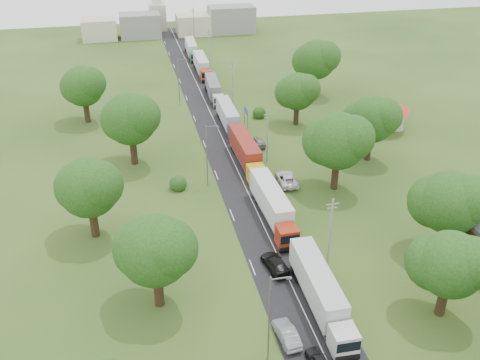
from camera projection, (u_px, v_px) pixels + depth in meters
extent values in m
plane|color=#254517|center=(268.00, 236.00, 69.81)|extent=(260.00, 260.00, 0.00)
cube|color=black|center=(236.00, 167.00, 86.91)|extent=(8.00, 200.00, 0.04)
cylinder|color=slate|center=(248.00, 121.00, 98.74)|extent=(0.12, 0.12, 4.00)
cylinder|color=slate|center=(245.00, 116.00, 100.80)|extent=(0.12, 0.12, 4.00)
cube|color=#163698|center=(246.00, 111.00, 99.00)|extent=(0.06, 3.00, 1.00)
cube|color=silver|center=(246.00, 111.00, 99.00)|extent=(0.07, 3.10, 0.06)
cylinder|color=gray|center=(330.00, 232.00, 62.70)|extent=(0.24, 0.24, 9.00)
cube|color=gray|center=(333.00, 204.00, 60.87)|extent=(1.60, 0.10, 0.10)
cube|color=gray|center=(332.00, 208.00, 61.11)|extent=(1.20, 0.10, 0.10)
cylinder|color=gray|center=(268.00, 136.00, 86.65)|extent=(0.24, 0.24, 9.00)
cube|color=gray|center=(268.00, 115.00, 84.82)|extent=(1.60, 0.10, 0.10)
cube|color=gray|center=(268.00, 117.00, 85.06)|extent=(1.20, 0.10, 0.10)
cylinder|color=gray|center=(232.00, 82.00, 110.60)|extent=(0.24, 0.24, 9.00)
cube|color=gray|center=(232.00, 64.00, 108.77)|extent=(1.60, 0.10, 0.10)
cube|color=gray|center=(232.00, 67.00, 109.01)|extent=(1.20, 0.10, 0.10)
cylinder|color=gray|center=(209.00, 48.00, 134.55)|extent=(0.24, 0.24, 9.00)
cube|color=gray|center=(209.00, 32.00, 132.72)|extent=(1.60, 0.10, 0.10)
cube|color=gray|center=(209.00, 34.00, 132.96)|extent=(1.20, 0.10, 0.10)
cylinder|color=gray|center=(194.00, 23.00, 158.50)|extent=(0.24, 0.24, 9.00)
cube|color=gray|center=(193.00, 10.00, 156.66)|extent=(1.60, 0.10, 0.10)
cube|color=gray|center=(193.00, 12.00, 156.91)|extent=(1.20, 0.10, 0.10)
cylinder|color=slate|center=(269.00, 320.00, 49.24)|extent=(0.16, 0.16, 10.00)
cube|color=slate|center=(280.00, 278.00, 47.15)|extent=(1.80, 0.10, 0.10)
cube|color=slate|center=(289.00, 278.00, 47.37)|extent=(0.50, 0.22, 0.15)
cylinder|color=slate|center=(207.00, 156.00, 79.18)|extent=(0.16, 0.16, 10.00)
cube|color=slate|center=(212.00, 126.00, 77.09)|extent=(1.80, 0.10, 0.10)
cube|color=slate|center=(217.00, 127.00, 77.31)|extent=(0.50, 0.22, 0.15)
cylinder|color=slate|center=(179.00, 82.00, 109.11)|extent=(0.16, 0.16, 10.00)
cube|color=slate|center=(182.00, 59.00, 107.02)|extent=(1.80, 0.10, 0.10)
cube|color=slate|center=(186.00, 60.00, 107.25)|extent=(0.50, 0.22, 0.15)
cylinder|color=#382616|center=(442.00, 300.00, 56.15)|extent=(1.04, 1.04, 3.85)
sphere|color=#183E11|center=(451.00, 264.00, 53.90)|extent=(7.00, 7.00, 7.00)
sphere|color=#183E11|center=(469.00, 263.00, 52.92)|extent=(5.50, 5.50, 5.50)
sphere|color=#183E11|center=(434.00, 262.00, 55.02)|extent=(6.00, 6.00, 6.00)
cylinder|color=#382616|center=(442.00, 238.00, 65.77)|extent=(1.08, 1.08, 4.20)
sphere|color=#183E11|center=(450.00, 202.00, 63.30)|extent=(7.70, 7.70, 7.70)
sphere|color=#183E11|center=(467.00, 200.00, 62.22)|extent=(6.05, 6.05, 6.05)
sphere|color=#183E11|center=(435.00, 201.00, 64.53)|extent=(6.60, 6.60, 6.60)
cylinder|color=#382616|center=(335.00, 175.00, 79.74)|extent=(1.12, 1.12, 4.55)
sphere|color=#183E11|center=(338.00, 141.00, 77.06)|extent=(8.40, 8.40, 8.40)
sphere|color=#183E11|center=(352.00, 138.00, 75.88)|extent=(6.60, 6.60, 6.60)
sphere|color=#183E11|center=(326.00, 141.00, 78.40)|extent=(7.20, 7.20, 7.20)
cylinder|color=#382616|center=(368.00, 148.00, 88.39)|extent=(1.08, 1.08, 4.20)
sphere|color=#183E11|center=(372.00, 119.00, 85.92)|extent=(7.70, 7.70, 7.70)
sphere|color=#183E11|center=(384.00, 116.00, 84.84)|extent=(6.05, 6.05, 6.05)
sphere|color=#183E11|center=(362.00, 120.00, 87.15)|extent=(6.60, 6.60, 6.60)
cylinder|color=#382616|center=(296.00, 115.00, 101.68)|extent=(1.04, 1.04, 3.85)
sphere|color=#183E11|center=(298.00, 91.00, 99.42)|extent=(7.00, 7.00, 7.00)
sphere|color=#183E11|center=(306.00, 89.00, 98.45)|extent=(5.50, 5.50, 5.50)
sphere|color=#183E11|center=(290.00, 92.00, 100.54)|extent=(6.00, 6.00, 6.00)
cylinder|color=#382616|center=(315.00, 85.00, 116.05)|extent=(1.12, 1.12, 4.55)
sphere|color=#183E11|center=(316.00, 60.00, 113.37)|extent=(8.40, 8.40, 8.40)
sphere|color=#183E11|center=(325.00, 57.00, 112.19)|extent=(6.60, 6.60, 6.60)
sphere|color=#183E11|center=(309.00, 61.00, 114.71)|extent=(7.20, 7.20, 7.20)
cylinder|color=#382616|center=(159.00, 289.00, 57.38)|extent=(1.08, 1.08, 4.20)
sphere|color=#183E11|center=(155.00, 250.00, 54.91)|extent=(7.70, 7.70, 7.70)
sphere|color=#183E11|center=(169.00, 248.00, 53.83)|extent=(6.05, 6.05, 6.05)
sphere|color=#183E11|center=(144.00, 248.00, 56.14)|extent=(6.60, 6.60, 6.60)
cylinder|color=#382616|center=(94.00, 222.00, 68.87)|extent=(1.08, 1.08, 4.20)
sphere|color=#183E11|center=(89.00, 188.00, 66.41)|extent=(7.70, 7.70, 7.70)
sphere|color=#183E11|center=(99.00, 185.00, 65.33)|extent=(6.05, 6.05, 6.05)
sphere|color=#183E11|center=(80.00, 187.00, 67.64)|extent=(6.60, 6.60, 6.60)
cylinder|color=#382616|center=(134.00, 151.00, 87.04)|extent=(1.12, 1.12, 4.55)
sphere|color=#183E11|center=(130.00, 119.00, 84.35)|extent=(8.40, 8.40, 8.40)
sphere|color=#183E11|center=(140.00, 116.00, 83.18)|extent=(6.60, 6.60, 6.60)
sphere|color=#183E11|center=(123.00, 120.00, 85.70)|extent=(7.20, 7.20, 7.20)
cylinder|color=#382616|center=(87.00, 112.00, 102.70)|extent=(1.08, 1.08, 4.20)
sphere|color=#183E11|center=(83.00, 86.00, 100.24)|extent=(7.70, 7.70, 7.70)
sphere|color=#183E11|center=(90.00, 83.00, 99.16)|extent=(6.05, 6.05, 6.05)
sphere|color=#183E11|center=(78.00, 87.00, 101.47)|extent=(6.60, 6.60, 6.60)
cube|color=beige|center=(381.00, 118.00, 100.22)|extent=(7.00, 5.00, 4.00)
cone|color=maroon|center=(383.00, 103.00, 98.83)|extent=(10.08, 10.08, 1.80)
cube|color=gray|center=(140.00, 26.00, 160.30)|extent=(12.00, 8.00, 7.00)
cube|color=beige|center=(193.00, 25.00, 163.59)|extent=(10.00, 8.00, 6.00)
cube|color=gray|center=(231.00, 19.00, 165.40)|extent=(14.00, 8.00, 8.00)
cube|color=beige|center=(99.00, 29.00, 158.25)|extent=(10.00, 8.00, 6.00)
cube|color=beige|center=(158.00, 17.00, 168.04)|extent=(5.00, 5.00, 8.00)
cylinder|color=silver|center=(157.00, 1.00, 165.63)|extent=(3.20, 3.20, 2.00)
cube|color=silver|center=(343.00, 340.00, 51.54)|extent=(2.57, 2.57, 2.62)
cube|color=black|center=(349.00, 347.00, 50.28)|extent=(2.41, 0.07, 1.15)
cube|color=slate|center=(347.00, 358.00, 51.01)|extent=(2.31, 0.29, 0.37)
cube|color=slate|center=(317.00, 297.00, 58.23)|extent=(2.65, 12.11, 0.31)
cube|color=silver|center=(317.00, 282.00, 57.59)|extent=(2.86, 12.43, 3.15)
cylinder|color=black|center=(346.00, 356.00, 51.26)|extent=(2.47, 1.05, 1.05)
cylinder|color=black|center=(339.00, 342.00, 52.88)|extent=(2.47, 1.05, 1.05)
cylinder|color=black|center=(306.00, 278.00, 61.49)|extent=(2.47, 1.05, 1.05)
cylinder|color=black|center=(302.00, 269.00, 62.84)|extent=(2.47, 1.05, 1.05)
cube|color=maroon|center=(287.00, 236.00, 66.88)|extent=(2.59, 2.59, 2.63)
cube|color=black|center=(290.00, 240.00, 65.61)|extent=(2.42, 0.08, 1.16)
cube|color=slate|center=(289.00, 249.00, 66.35)|extent=(2.32, 0.31, 0.37)
cube|color=slate|center=(271.00, 211.00, 73.59)|extent=(2.74, 12.16, 0.32)
cube|color=silver|center=(271.00, 198.00, 72.94)|extent=(2.96, 12.48, 3.16)
cylinder|color=black|center=(289.00, 248.00, 66.60)|extent=(2.47, 1.05, 1.05)
cylinder|color=black|center=(284.00, 239.00, 68.22)|extent=(2.47, 1.05, 1.05)
cylinder|color=black|center=(264.00, 200.00, 76.86)|extent=(2.47, 1.05, 1.05)
cylinder|color=black|center=(261.00, 194.00, 78.21)|extent=(2.47, 1.05, 1.05)
cube|color=gold|center=(256.00, 174.00, 81.43)|extent=(2.57, 2.57, 2.64)
cube|color=black|center=(258.00, 176.00, 80.16)|extent=(2.43, 0.06, 1.16)
cube|color=slate|center=(258.00, 184.00, 80.90)|extent=(2.33, 0.28, 0.37)
cube|color=slate|center=(245.00, 158.00, 88.16)|extent=(2.61, 12.18, 0.32)
cube|color=maroon|center=(245.00, 147.00, 87.51)|extent=(2.82, 12.50, 3.17)
cylinder|color=black|center=(257.00, 183.00, 81.15)|extent=(2.48, 1.06, 1.06)
cylinder|color=black|center=(254.00, 177.00, 82.77)|extent=(2.48, 1.06, 1.06)
cylinder|color=black|center=(240.00, 150.00, 91.45)|extent=(2.48, 1.06, 1.06)
cylinder|color=black|center=(238.00, 146.00, 92.81)|extent=(2.48, 1.06, 1.06)
cube|color=#1B2BA6|center=(235.00, 133.00, 95.33)|extent=(2.39, 2.39, 2.46)
cube|color=black|center=(237.00, 134.00, 94.14)|extent=(2.27, 0.05, 1.08)
cube|color=slate|center=(237.00, 140.00, 94.84)|extent=(2.17, 0.27, 0.34)
cube|color=slate|center=(228.00, 122.00, 101.61)|extent=(2.39, 11.36, 0.30)
cube|color=#ACADB1|center=(227.00, 113.00, 101.01)|extent=(2.59, 11.65, 2.96)
cylinder|color=black|center=(236.00, 140.00, 95.07)|extent=(2.32, 0.99, 0.99)
cylinder|color=black|center=(234.00, 136.00, 96.59)|extent=(2.32, 0.99, 0.99)
cylinder|color=black|center=(224.00, 117.00, 104.68)|extent=(2.32, 0.99, 0.99)
cylinder|color=black|center=(223.00, 114.00, 105.94)|extent=(2.32, 0.99, 0.99)
cube|color=#B6B6B6|center=(218.00, 101.00, 109.94)|extent=(2.35, 2.35, 2.31)
cube|color=black|center=(219.00, 101.00, 108.83)|extent=(2.12, 0.16, 1.01)
cube|color=slate|center=(219.00, 107.00, 109.48)|extent=(2.04, 0.38, 0.32)
cube|color=slate|center=(213.00, 94.00, 115.82)|extent=(2.81, 10.73, 0.28)
cube|color=slate|center=(213.00, 86.00, 115.26)|extent=(3.01, 11.01, 2.77)
cylinder|color=black|center=(219.00, 106.00, 109.70)|extent=(2.17, 0.92, 0.92)
cylinder|color=black|center=(218.00, 104.00, 111.12)|extent=(2.17, 0.92, 0.92)
cylinder|color=black|center=(211.00, 90.00, 118.70)|extent=(2.17, 0.92, 0.92)
cylinder|color=black|center=(210.00, 88.00, 119.88)|extent=(2.17, 0.92, 0.92)
cube|color=#983517|center=(206.00, 75.00, 124.29)|extent=(2.44, 2.44, 2.49)
cube|color=black|center=(207.00, 75.00, 123.09)|extent=(2.29, 0.07, 1.10)
cube|color=slate|center=(207.00, 81.00, 123.79)|extent=(2.20, 0.30, 0.35)
cube|color=slate|center=(201.00, 70.00, 130.64)|extent=(2.53, 11.50, 0.30)
cube|color=#B9B9B9|center=(201.00, 62.00, 130.03)|extent=(2.74, 11.80, 2.99)
cylinder|color=black|center=(207.00, 81.00, 124.03)|extent=(2.34, 1.00, 1.00)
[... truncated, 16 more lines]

